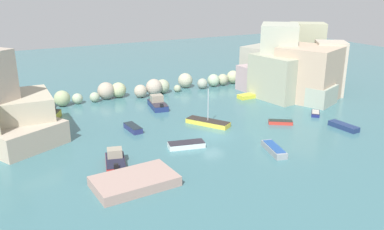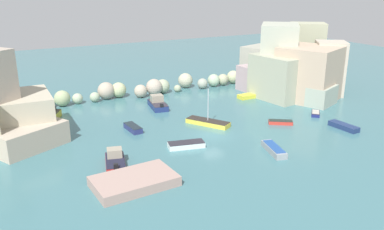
% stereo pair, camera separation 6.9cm
% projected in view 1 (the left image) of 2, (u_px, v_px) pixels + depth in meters
% --- Properties ---
extents(cove_water, '(160.00, 160.00, 0.00)m').
position_uv_depth(cove_water, '(212.00, 135.00, 48.71)').
color(cove_water, '#3F7077').
rests_on(cove_water, ground).
extents(cliff_headland_right, '(18.85, 21.82, 11.26)m').
position_uv_depth(cliff_headland_right, '(291.00, 67.00, 66.72)').
color(cliff_headland_right, '#A8AB91').
rests_on(cliff_headland_right, ground).
extents(rock_breakwater, '(35.87, 4.67, 2.69)m').
position_uv_depth(rock_breakwater, '(156.00, 87.00, 66.65)').
color(rock_breakwater, '#A5AA9B').
rests_on(rock_breakwater, ground).
extents(stone_dock, '(7.59, 4.94, 0.92)m').
position_uv_depth(stone_dock, '(135.00, 181.00, 36.29)').
color(stone_dock, tan).
rests_on(stone_dock, ground).
extents(moored_boat_0, '(2.81, 5.11, 1.83)m').
position_uv_depth(moored_boat_0, '(158.00, 104.00, 59.14)').
color(moored_boat_0, navy).
rests_on(moored_boat_0, cove_water).
extents(moored_boat_1, '(2.91, 4.53, 1.55)m').
position_uv_depth(moored_boat_1, '(115.00, 160.00, 40.39)').
color(moored_boat_1, red).
rests_on(moored_boat_1, cove_water).
extents(moored_boat_2, '(4.42, 5.83, 4.81)m').
position_uv_depth(moored_boat_2, '(208.00, 122.00, 52.02)').
color(moored_boat_2, yellow).
rests_on(moored_boat_2, cove_water).
extents(moored_boat_3, '(3.11, 2.59, 0.51)m').
position_uv_depth(moored_boat_3, '(281.00, 122.00, 52.34)').
color(moored_boat_3, red).
rests_on(moored_boat_3, cove_water).
extents(moored_boat_4, '(1.47, 4.02, 0.62)m').
position_uv_depth(moored_boat_4, '(344.00, 126.00, 50.65)').
color(moored_boat_4, navy).
rests_on(moored_boat_4, cove_water).
extents(moored_boat_5, '(1.39, 3.40, 0.69)m').
position_uv_depth(moored_boat_5, '(133.00, 128.00, 49.97)').
color(moored_boat_5, navy).
rests_on(moored_boat_5, cove_water).
extents(moored_boat_6, '(4.51, 1.67, 0.63)m').
position_uv_depth(moored_boat_6, '(251.00, 96.00, 64.48)').
color(moored_boat_6, yellow).
rests_on(moored_boat_6, cove_water).
extents(moored_boat_7, '(4.31, 2.41, 0.63)m').
position_uv_depth(moored_boat_7, '(186.00, 145.00, 44.86)').
color(moored_boat_7, white).
rests_on(moored_boat_7, cove_water).
extents(moored_boat_8, '(3.79, 4.97, 1.71)m').
position_uv_depth(moored_boat_8, '(49.00, 117.00, 53.25)').
color(moored_boat_8, yellow).
rests_on(moored_boat_8, cove_water).
extents(moored_boat_9, '(2.48, 2.49, 0.50)m').
position_uv_depth(moored_boat_9, '(315.00, 113.00, 55.88)').
color(moored_boat_9, navy).
rests_on(moored_boat_9, cove_water).
extents(moored_boat_10, '(2.33, 4.48, 0.72)m').
position_uv_depth(moored_boat_10, '(274.00, 149.00, 43.57)').
color(moored_boat_10, '#8D959A').
rests_on(moored_boat_10, cove_water).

